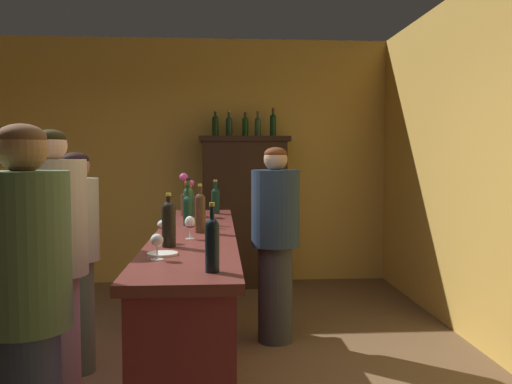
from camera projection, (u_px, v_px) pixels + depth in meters
name	position (u px, v px, depth m)	size (l,w,h in m)	color
wall_back	(181.00, 161.00, 6.59)	(5.19, 0.12, 2.96)	gold
bar_counter	(196.00, 306.00, 3.65)	(0.53, 3.01, 1.03)	maroon
display_cabinet	(245.00, 209.00, 6.36)	(1.06, 0.45, 1.78)	black
wine_bottle_chardonnay	(169.00, 222.00, 3.01)	(0.08, 0.08, 0.30)	black
wine_bottle_pinot	(200.00, 211.00, 3.57)	(0.07, 0.07, 0.33)	#432E1B
wine_bottle_riesling	(188.00, 203.00, 4.08)	(0.07, 0.07, 0.35)	#274D2A
wine_bottle_syrah	(212.00, 242.00, 2.35)	(0.06, 0.06, 0.31)	black
wine_bottle_rose	(215.00, 199.00, 4.78)	(0.07, 0.07, 0.30)	#143321
wine_bottle_malbec	(188.00, 209.00, 3.94)	(0.07, 0.07, 0.30)	#143925
wine_glass_front	(157.00, 241.00, 2.63)	(0.06, 0.06, 0.13)	white
wine_glass_mid	(190.00, 224.00, 3.30)	(0.06, 0.06, 0.14)	white
wine_glass_rear	(163.00, 226.00, 3.16)	(0.06, 0.06, 0.13)	white
flower_arrangement	(188.00, 199.00, 4.59)	(0.13, 0.16, 0.37)	#55302B
cheese_plate	(162.00, 254.00, 2.77)	(0.16, 0.16, 0.01)	white
display_bottle_left	(215.00, 125.00, 6.27)	(0.08, 0.08, 0.31)	black
display_bottle_midleft	(229.00, 125.00, 6.29)	(0.08, 0.08, 0.30)	#1F3A24
display_bottle_center	(245.00, 125.00, 6.30)	(0.07, 0.07, 0.29)	#123B17
display_bottle_midright	(258.00, 126.00, 6.31)	(0.07, 0.07, 0.30)	#2E4B30
display_bottle_right	(273.00, 124.00, 6.32)	(0.07, 0.07, 0.34)	#12361C
patron_in_grey	(26.00, 308.00, 2.19)	(0.36, 0.36, 1.67)	#2C3552
patron_redhead	(78.00, 250.00, 3.78)	(0.30, 0.30, 1.57)	#4B6143
patron_by_cabinet	(54.00, 265.00, 3.05)	(0.38, 0.38, 1.69)	gray
patron_tall	(33.00, 238.00, 4.81)	(0.36, 0.36, 1.49)	maroon
bartender	(275.00, 237.00, 4.42)	(0.40, 0.40, 1.62)	#2B2E36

